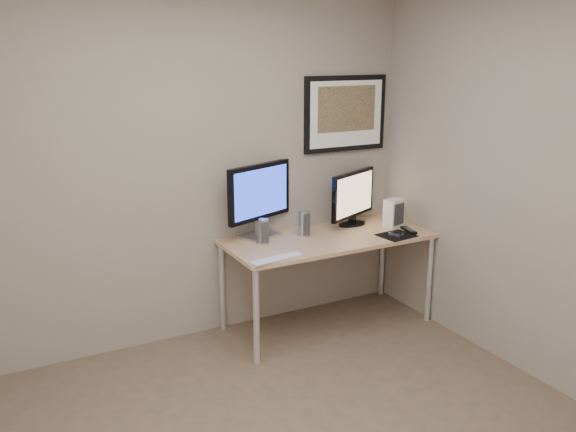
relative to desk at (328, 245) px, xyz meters
name	(u,v)px	position (x,y,z in m)	size (l,w,h in m)	color
room	(259,142)	(-1.00, -0.90, 0.98)	(3.60, 3.60, 3.60)	white
desk	(328,245)	(0.00, 0.00, 0.00)	(1.60, 0.70, 0.73)	#AE7954
framed_art	(346,114)	(0.35, 0.33, 0.96)	(0.75, 0.04, 0.60)	black
monitor_large	(260,197)	(-0.46, 0.24, 0.38)	(0.60, 0.29, 0.57)	#B6B6BB
monitor_tv	(353,197)	(0.34, 0.18, 0.30)	(0.53, 0.26, 0.45)	black
speaker_left	(264,232)	(-0.51, 0.08, 0.16)	(0.08, 0.08, 0.19)	#B6B6BB
speaker_right	(304,223)	(-0.16, 0.11, 0.16)	(0.08, 0.08, 0.20)	#B6B6BB
keyboard	(277,259)	(-0.59, -0.29, 0.07)	(0.40, 0.11, 0.01)	silver
mousepad	(396,235)	(0.48, -0.23, 0.07)	(0.26, 0.23, 0.00)	black
mouse	(396,233)	(0.47, -0.22, 0.09)	(0.06, 0.10, 0.03)	black
remote	(409,230)	(0.63, -0.18, 0.08)	(0.05, 0.19, 0.02)	black
fan_unit	(394,213)	(0.62, 0.00, 0.18)	(0.15, 0.11, 0.22)	silver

